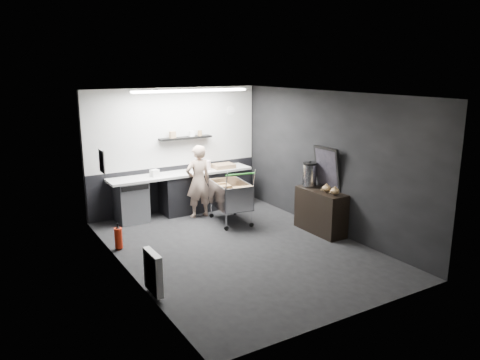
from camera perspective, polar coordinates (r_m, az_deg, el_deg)
floor at (r=8.40m, az=-0.09°, el=-8.27°), size 5.50×5.50×0.00m
ceiling at (r=7.80m, az=-0.10°, el=10.46°), size 5.50×5.50×0.00m
wall_back at (r=10.40m, az=-7.92°, el=3.66°), size 5.50×0.00×5.50m
wall_front at (r=5.89m, az=13.84°, el=-4.43°), size 5.50×0.00×5.50m
wall_left at (r=7.20m, az=-13.88°, el=-1.12°), size 0.00×5.50×5.50m
wall_right at (r=9.16m, az=10.71°, el=2.18°), size 0.00×5.50×5.50m
kitchen_wall_panel at (r=10.31m, az=-7.97°, el=6.38°), size 3.95×0.02×1.70m
dado_panel at (r=10.56m, az=-7.73°, el=-0.90°), size 3.95×0.02×1.00m
floating_shelf at (r=10.32m, az=-6.66°, el=5.14°), size 1.20×0.22×0.04m
wall_clock at (r=10.89m, az=-1.14°, el=8.48°), size 0.20×0.03×0.20m
poster at (r=8.38m, az=-16.50°, el=2.19°), size 0.02×0.30×0.40m
poster_red_band at (r=8.37m, az=-16.50°, el=2.67°), size 0.02×0.22×0.10m
radiator at (r=6.74m, az=-10.55°, el=-11.01°), size 0.10×0.50×0.60m
ceiling_strip at (r=9.43m, az=-5.99°, el=10.77°), size 2.40×0.20×0.04m
prep_counter at (r=10.35m, az=-6.35°, el=-1.41°), size 3.20×0.61×0.90m
person at (r=9.89m, az=-5.10°, el=-0.18°), size 0.57×0.38×1.55m
shopping_cart at (r=9.56m, az=-1.17°, el=-2.04°), size 0.76×1.11×1.14m
sideboard at (r=9.16m, az=9.76°, el=-3.05°), size 0.47×1.11×1.66m
fire_extinguisher at (r=8.53m, az=-14.60°, el=-6.78°), size 0.14×0.14×0.45m
cardboard_box at (r=10.57m, az=-2.04°, el=1.72°), size 0.48×0.37×0.09m
pink_tub at (r=10.41m, az=-4.15°, el=1.82°), size 0.21×0.21×0.21m
white_container at (r=9.90m, az=-10.37°, el=0.83°), size 0.20×0.17×0.15m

